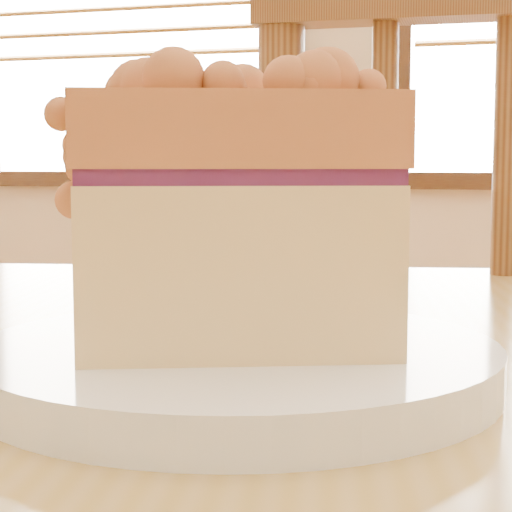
% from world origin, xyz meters
% --- Properties ---
extents(cafe_chair_main, '(0.48, 0.48, 1.04)m').
position_xyz_m(cafe_chair_main, '(-0.06, 0.64, 0.52)').
color(cafe_chair_main, brown).
rests_on(cafe_chair_main, ground).
extents(plate, '(0.22, 0.22, 0.02)m').
position_xyz_m(plate, '(-0.17, 0.06, 0.76)').
color(plate, white).
rests_on(plate, cafe_table_main).
extents(cake_slice, '(0.15, 0.13, 0.12)m').
position_xyz_m(cake_slice, '(-0.17, 0.06, 0.82)').
color(cake_slice, tan).
rests_on(cake_slice, plate).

